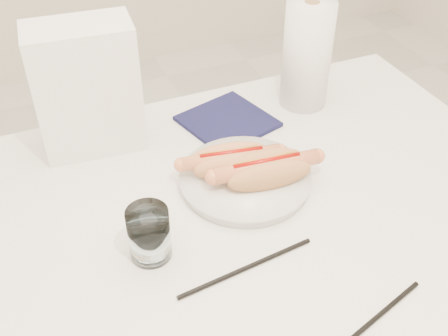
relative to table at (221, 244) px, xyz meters
name	(u,v)px	position (x,y,z in m)	size (l,w,h in m)	color
table	(221,244)	(0.00, 0.00, 0.00)	(1.20, 0.80, 0.75)	white
plate	(245,181)	(0.08, 0.07, 0.07)	(0.23, 0.23, 0.02)	white
hotdog_left	(231,161)	(0.06, 0.09, 0.10)	(0.18, 0.10, 0.05)	tan
hotdog_right	(266,170)	(0.10, 0.04, 0.10)	(0.20, 0.09, 0.05)	tan
water_glass	(149,234)	(-0.13, -0.03, 0.11)	(0.07, 0.07, 0.09)	white
chopstick_near	(247,268)	(-0.01, -0.12, 0.06)	(0.01, 0.01, 0.24)	black
chopstick_far	(366,326)	(0.10, -0.28, 0.06)	(0.01, 0.01, 0.24)	black
napkin_box	(87,89)	(-0.14, 0.30, 0.19)	(0.19, 0.11, 0.25)	white
navy_napkin	(228,121)	(0.13, 0.26, 0.06)	(0.17, 0.17, 0.01)	#111237
paper_towel_roll	(307,55)	(0.31, 0.27, 0.18)	(0.10, 0.10, 0.23)	white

